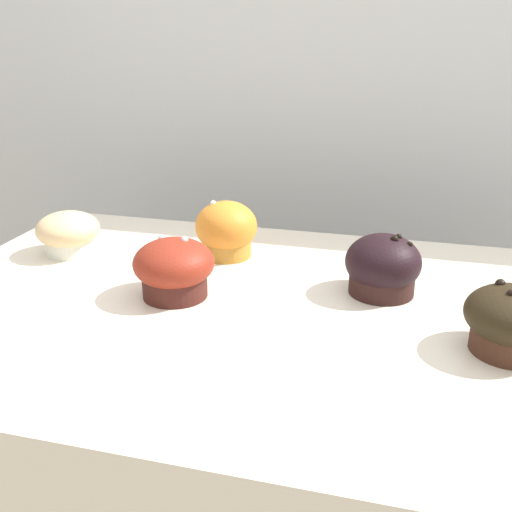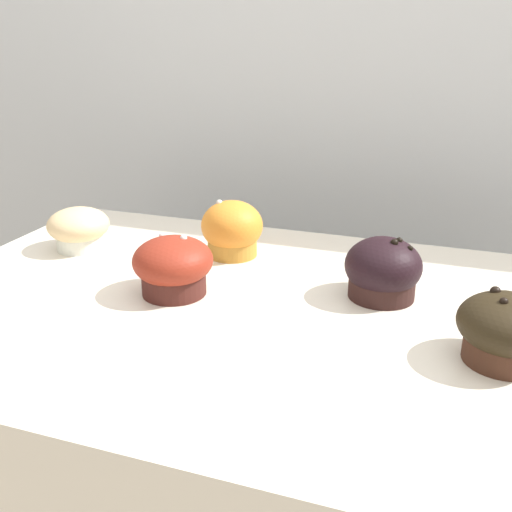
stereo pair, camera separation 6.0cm
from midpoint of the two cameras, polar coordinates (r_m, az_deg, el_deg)
wall_back at (r=1.36m, az=10.36°, el=4.87°), size 3.20×0.10×1.80m
muffin_front_center at (r=0.72m, az=25.00°, el=-6.41°), size 0.11×0.11×0.08m
muffin_back_left at (r=0.83m, az=-5.81°, el=-0.93°), size 0.11×0.11×0.09m
muffin_back_right at (r=0.96m, az=-0.51°, el=2.49°), size 0.10×0.10×0.09m
muffin_front_left at (r=0.83m, az=14.01°, el=-1.38°), size 0.10×0.10×0.09m
muffin_front_right at (r=1.02m, az=-14.94°, el=2.55°), size 0.10×0.10×0.07m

